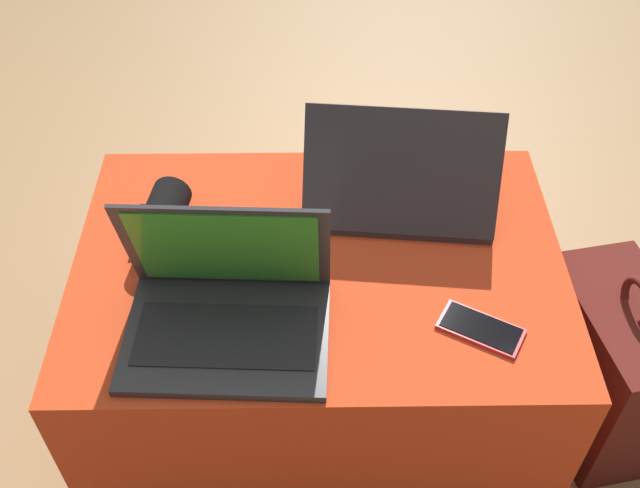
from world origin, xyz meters
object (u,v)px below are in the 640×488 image
laptop_far (399,187)px  cell_phone (481,329)px  laptop_near (227,305)px  wrist_brace (161,221)px  backpack (611,367)px

laptop_far → cell_phone: laptop_far is taller
laptop_near → wrist_brace: (-0.15, 0.23, -0.01)m
laptop_far → backpack: (0.47, -0.21, -0.34)m
cell_phone → backpack: bearing=138.9°
laptop_near → laptop_far: bearing=46.2°
laptop_near → cell_phone: size_ratio=2.26×
laptop_near → laptop_far: (0.33, 0.31, -0.00)m
laptop_far → backpack: size_ratio=0.87×
laptop_near → backpack: bearing=10.2°
backpack → wrist_brace: (-0.94, 0.12, 0.33)m
wrist_brace → cell_phone: bearing=-22.4°
backpack → laptop_near: bearing=86.8°
wrist_brace → backpack: bearing=-7.3°
laptop_far → cell_phone: size_ratio=2.48×
backpack → wrist_brace: bearing=72.0°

